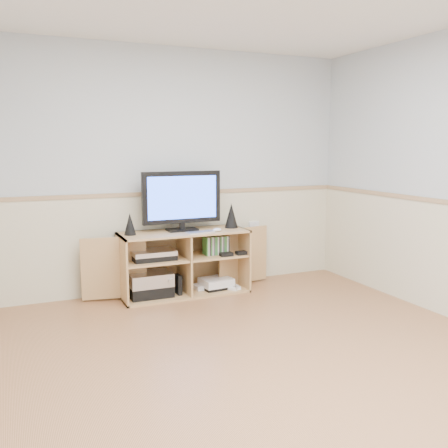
{
  "coord_description": "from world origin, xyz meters",
  "views": [
    {
      "loc": [
        -1.54,
        -2.74,
        1.51
      ],
      "look_at": [
        0.18,
        1.2,
        0.83
      ],
      "focal_mm": 40.0,
      "sensor_mm": 36.0,
      "label": 1
    }
  ],
  "objects_px": {
    "game_consoles": "(215,284)",
    "keyboard": "(200,232)",
    "media_cabinet": "(182,261)",
    "monitor": "(182,199)"
  },
  "relations": [
    {
      "from": "game_consoles",
      "to": "keyboard",
      "type": "bearing_deg",
      "value": -148.54
    },
    {
      "from": "keyboard",
      "to": "game_consoles",
      "type": "distance_m",
      "value": 0.63
    },
    {
      "from": "media_cabinet",
      "to": "keyboard",
      "type": "xyz_separation_m",
      "value": [
        0.13,
        -0.2,
        0.32
      ]
    },
    {
      "from": "game_consoles",
      "to": "monitor",
      "type": "bearing_deg",
      "value": 169.68
    },
    {
      "from": "monitor",
      "to": "game_consoles",
      "type": "xyz_separation_m",
      "value": [
        0.33,
        -0.06,
        -0.91
      ]
    },
    {
      "from": "game_consoles",
      "to": "media_cabinet",
      "type": "bearing_deg",
      "value": 168.24
    },
    {
      "from": "monitor",
      "to": "keyboard",
      "type": "height_order",
      "value": "monitor"
    },
    {
      "from": "media_cabinet",
      "to": "game_consoles",
      "type": "distance_m",
      "value": 0.43
    },
    {
      "from": "media_cabinet",
      "to": "keyboard",
      "type": "distance_m",
      "value": 0.4
    },
    {
      "from": "keyboard",
      "to": "game_consoles",
      "type": "relative_size",
      "value": 0.62
    }
  ]
}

